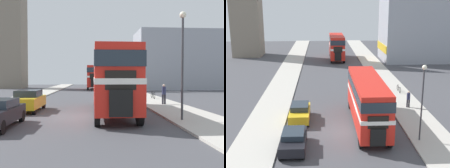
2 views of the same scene
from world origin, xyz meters
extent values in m
plane|color=#47474C|center=(0.00, 0.00, 0.00)|extent=(120.00, 120.00, 0.00)
cube|color=#B7B2A8|center=(6.75, 0.00, 0.06)|extent=(3.50, 120.00, 0.12)
cube|color=#B7B2A8|center=(-6.75, 0.00, 0.06)|extent=(3.50, 120.00, 0.12)
cube|color=red|center=(2.11, 1.41, 1.33)|extent=(2.43, 10.64, 1.57)
cube|color=white|center=(2.11, 1.41, 2.25)|extent=(2.45, 10.69, 0.28)
cube|color=red|center=(2.11, 1.41, 3.25)|extent=(2.38, 10.42, 1.71)
cube|color=#232D38|center=(2.11, 1.41, 3.34)|extent=(2.45, 10.53, 0.77)
cube|color=black|center=(2.11, -4.01, 1.25)|extent=(1.09, 0.20, 1.25)
cube|color=black|center=(2.11, -3.86, 2.31)|extent=(1.46, 0.12, 0.91)
cylinder|color=black|center=(1.03, -2.99, 0.57)|extent=(0.28, 1.15, 1.15)
cylinder|color=black|center=(3.18, -2.99, 0.57)|extent=(0.28, 1.15, 1.15)
cylinder|color=black|center=(1.03, 5.69, 0.57)|extent=(0.28, 1.15, 1.15)
cylinder|color=black|center=(3.18, 5.69, 0.57)|extent=(0.28, 1.15, 1.15)
cube|color=red|center=(0.98, 32.66, 1.40)|extent=(2.47, 9.13, 1.71)
cube|color=white|center=(0.98, 32.66, 2.41)|extent=(2.49, 9.18, 0.31)
cube|color=red|center=(0.98, 32.66, 3.50)|extent=(2.42, 8.95, 1.87)
cube|color=#232D38|center=(0.98, 32.66, 3.60)|extent=(2.49, 9.04, 0.84)
cube|color=black|center=(0.98, 27.99, 1.32)|extent=(1.11, 0.20, 1.37)
cube|color=black|center=(0.98, 28.12, 2.47)|extent=(1.48, 0.12, 1.00)
cylinder|color=black|center=(-0.11, 29.01, 0.57)|extent=(0.28, 1.15, 1.15)
cylinder|color=black|center=(2.07, 29.01, 0.57)|extent=(0.28, 1.15, 1.15)
cylinder|color=black|center=(-0.11, 36.19, 0.57)|extent=(0.28, 1.15, 1.15)
cylinder|color=black|center=(2.07, 36.19, 0.57)|extent=(0.28, 1.15, 1.15)
cube|color=black|center=(-3.85, -2.98, 0.63)|extent=(1.78, 3.96, 0.69)
cube|color=#232D38|center=(-3.85, -2.82, 1.17)|extent=(1.57, 2.06, 0.40)
cylinder|color=black|center=(-4.64, -4.51, 0.32)|extent=(0.20, 0.64, 0.64)
cylinder|color=black|center=(-3.06, -4.51, 0.32)|extent=(0.20, 0.64, 0.64)
cylinder|color=black|center=(-4.64, -1.45, 0.32)|extent=(0.20, 0.64, 0.64)
cylinder|color=black|center=(-3.06, -1.45, 0.32)|extent=(0.20, 0.64, 0.64)
cube|color=gold|center=(-3.77, 2.69, 0.66)|extent=(1.74, 4.01, 0.75)
cube|color=#232D38|center=(-3.77, 2.85, 1.27)|extent=(1.53, 2.09, 0.46)
cylinder|color=black|center=(-4.54, 1.13, 0.32)|extent=(0.20, 0.64, 0.64)
cylinder|color=black|center=(-3.00, 1.13, 0.32)|extent=(0.20, 0.64, 0.64)
cylinder|color=black|center=(-4.54, 4.25, 0.32)|extent=(0.20, 0.64, 0.64)
cylinder|color=black|center=(-3.00, 4.25, 0.32)|extent=(0.20, 0.64, 0.64)
cylinder|color=#282833|center=(6.73, 5.38, 0.53)|extent=(0.15, 0.15, 0.82)
cylinder|color=#282833|center=(6.92, 5.38, 0.53)|extent=(0.15, 0.15, 0.82)
cylinder|color=navy|center=(6.83, 5.38, 1.27)|extent=(0.34, 0.34, 0.65)
sphere|color=beige|center=(6.83, 5.38, 1.70)|extent=(0.22, 0.22, 0.22)
torus|color=black|center=(7.22, 10.33, 0.48)|extent=(0.05, 0.71, 0.71)
torus|color=black|center=(7.22, 11.38, 0.48)|extent=(0.05, 0.71, 0.71)
cylinder|color=black|center=(7.22, 10.86, 0.62)|extent=(0.04, 1.06, 0.34)
cylinder|color=black|center=(7.22, 11.23, 0.69)|extent=(0.04, 0.04, 0.43)
cylinder|color=#38383D|center=(5.67, -2.15, 2.87)|extent=(0.12, 0.12, 5.50)
sphere|color=#EFEACC|center=(5.67, -2.15, 5.80)|extent=(0.36, 0.36, 0.36)
cube|color=#999EA8|center=(19.06, 31.41, 5.46)|extent=(19.94, 8.65, 10.91)
cube|color=gold|center=(9.03, 31.41, 2.40)|extent=(0.12, 8.21, 1.31)
camera|label=1|loc=(0.84, -15.34, 2.49)|focal=40.00mm
camera|label=2|loc=(-1.71, -23.78, 10.45)|focal=50.00mm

